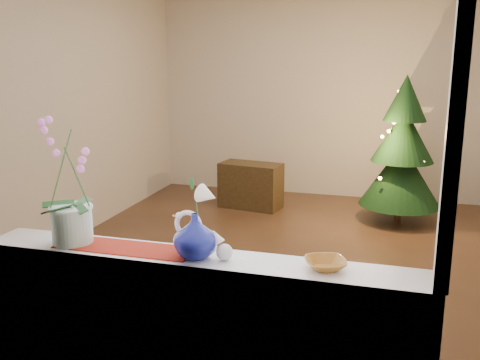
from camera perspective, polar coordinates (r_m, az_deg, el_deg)
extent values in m
plane|color=#392517|center=(5.03, 5.19, -8.46)|extent=(5.00, 5.00, 0.00)
cube|color=beige|center=(7.17, 9.28, 8.97)|extent=(4.50, 0.10, 2.70)
cube|color=beige|center=(2.33, -5.95, 0.74)|extent=(4.50, 0.10, 2.70)
cube|color=beige|center=(5.58, -18.02, 7.37)|extent=(0.10, 5.00, 2.70)
cube|color=white|center=(2.70, -5.14, -18.27)|extent=(2.20, 0.08, 0.88)
cube|color=white|center=(2.57, -4.62, -8.49)|extent=(2.20, 0.26, 0.04)
cube|color=maroon|center=(2.72, -12.22, -7.06)|extent=(0.70, 0.20, 0.01)
imported|color=navy|center=(2.51, -4.81, -5.59)|extent=(0.31, 0.31, 0.25)
sphere|color=silver|center=(2.50, -1.67, -7.70)|extent=(0.08, 0.08, 0.08)
imported|color=#9A6422|center=(2.44, 9.10, -8.91)|extent=(0.20, 0.20, 0.04)
cube|color=black|center=(6.62, 1.15, -0.58)|extent=(0.80, 0.49, 0.56)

